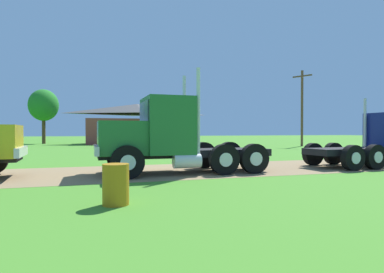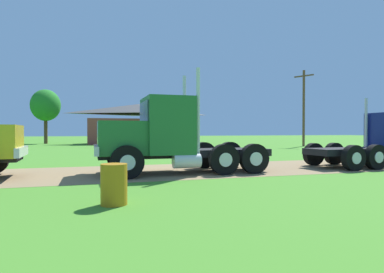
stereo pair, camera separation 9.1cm
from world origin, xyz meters
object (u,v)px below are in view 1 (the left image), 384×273
Objects in this scene: truck_foreground_white at (164,138)px; utility_pole_near at (302,106)px; steel_barrel at (116,184)px; shed_building at (137,124)px.

truck_foreground_white is 0.84× the size of utility_pole_near.
steel_barrel is 0.07× the size of shed_building.
truck_foreground_white reaches higher than steel_barrel.
utility_pole_near reaches higher than truck_foreground_white.
truck_foreground_white is 7.63× the size of steel_barrel.
steel_barrel is (-2.12, -4.95, -0.93)m from truck_foreground_white.
utility_pole_near is at bearing -38.19° from shed_building.
utility_pole_near is (21.16, 22.75, 3.91)m from steel_barrel.
utility_pole_near is at bearing 43.07° from truck_foreground_white.
shed_building is at bearing 141.81° from utility_pole_near.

